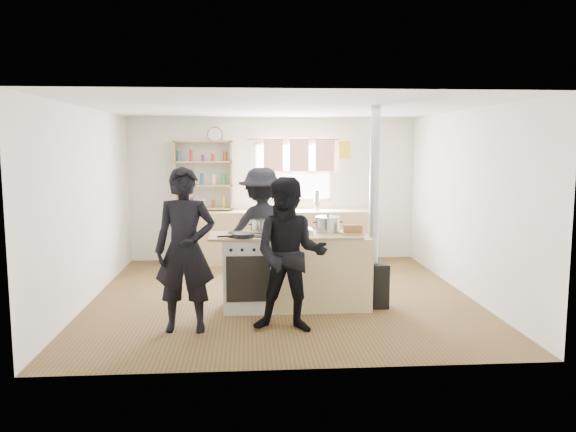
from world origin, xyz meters
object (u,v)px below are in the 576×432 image
Objects in this scene: stockpot_stove at (260,226)px; person_near_right at (290,255)px; person_near_left at (185,250)px; thermos at (317,201)px; bread_board at (353,230)px; person_far at (262,230)px; cooking_island at (296,271)px; flue_heater at (373,256)px; skillet_greens at (243,235)px; roast_tray at (298,231)px; stockpot_counter at (328,225)px.

person_near_right is (0.30, -1.04, -0.17)m from stockpot_stove.
person_near_left is 1.06× the size of person_near_right.
bread_board is at bearing -88.12° from thermos.
person_far reaches higher than stockpot_stove.
person_far is (0.87, 1.65, -0.04)m from person_near_left.
stockpot_stove is at bearing -111.80° from thermos.
flue_heater is at bearing 0.11° from cooking_island.
thermos is 3.22m from skillet_greens.
skillet_greens reaches higher than cooking_island.
stockpot_stove is at bearing 116.20° from person_near_right.
thermos is at bearing 77.83° from cooking_island.
flue_heater is at bearing -82.37° from thermos.
flue_heater reaches higher than cooking_island.
roast_tray is 0.94m from person_near_right.
stockpot_counter is 0.69m from flue_heater.
flue_heater reaches higher than person_near_left.
person_near_left is (-0.83, -0.95, -0.11)m from stockpot_stove.
flue_heater is at bearing 7.02° from skillet_greens.
person_far is at bearing 86.87° from stockpot_stove.
roast_tray is at bearing 177.28° from flue_heater.
person_far is (-1.37, 0.87, 0.22)m from flue_heater.
person_far is at bearing -117.81° from thermos.
person_near_left is at bearing -160.22° from bread_board.
person_near_right reaches higher than stockpot_stove.
roast_tray is 1.58× the size of stockpot_stove.
cooking_island is at bearing 33.76° from person_near_left.
thermos is 0.19× the size of person_near_right.
stockpot_counter is at bearing 6.45° from roast_tray.
person_near_left is (-1.68, -0.87, -0.14)m from stockpot_counter.
skillet_greens is 0.72m from roast_tray.
person_far is (-0.40, 0.87, 0.39)m from cooking_island.
thermos is 0.16× the size of cooking_island.
cooking_island is 8.89× the size of stockpot_stove.
roast_tray reaches higher than cooking_island.
cooking_island is at bearing 90.89° from person_near_right.
person_near_right is (-0.14, -0.87, 0.38)m from cooking_island.
flue_heater is 1.39× the size of person_near_left.
person_far reaches higher than thermos.
stockpot_counter reaches higher than cooking_island.
roast_tray is (0.68, 0.24, 0.01)m from skillet_greens.
skillet_greens is at bearing 64.93° from person_far.
person_near_right is at bearing -101.52° from thermos.
roast_tray is 0.20× the size of person_far.
skillet_greens is 0.85m from person_near_left.
roast_tray is 0.39m from stockpot_counter.
thermos is 2.84m from bread_board.
person_near_right is (-0.17, -0.91, -0.12)m from roast_tray.
stockpot_stove is 0.85m from stockpot_counter.
flue_heater reaches higher than stockpot_stove.
flue_heater is at bearing 21.53° from person_near_left.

